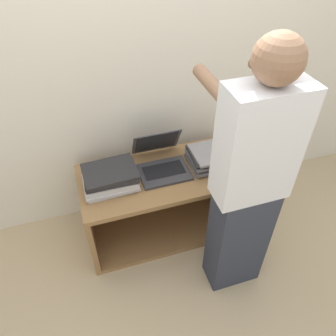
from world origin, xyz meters
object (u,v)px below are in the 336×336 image
object	(u,v)px
laptop_stack_right	(214,157)
person	(248,187)
laptop_open	(162,162)
laptop_stack_left	(110,177)

from	to	relation	value
laptop_stack_right	person	size ratio (longest dim) A/B	0.22
person	laptop_open	bearing A→B (deg)	117.71
laptop_stack_left	person	distance (m)	0.90
laptop_open	laptop_stack_left	size ratio (longest dim) A/B	1.08
laptop_open	person	distance (m)	0.72
laptop_open	laptop_stack_right	xyz separation A→B (m)	(0.37, -0.06, 0.01)
laptop_stack_left	person	bearing A→B (deg)	-37.92
laptop_stack_right	person	distance (m)	0.58
laptop_stack_left	person	world-z (taller)	person
laptop_stack_left	laptop_open	bearing A→B (deg)	9.88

